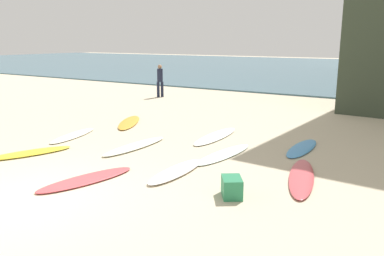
# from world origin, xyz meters

# --- Properties ---
(ground_plane) EXTENTS (120.00, 120.00, 0.00)m
(ground_plane) POSITION_xyz_m (0.00, 0.00, 0.00)
(ground_plane) COLOR beige
(ocean_water) EXTENTS (120.00, 40.00, 0.08)m
(ocean_water) POSITION_xyz_m (0.00, 35.67, 0.04)
(ocean_water) COLOR #426675
(ocean_water) RESTS_ON ground_plane
(surfboard_0) EXTENTS (0.53, 1.96, 0.09)m
(surfboard_0) POSITION_xyz_m (1.53, 2.68, 0.04)
(surfboard_0) COLOR white
(surfboard_0) RESTS_ON ground_plane
(surfboard_1) EXTENTS (1.09, 2.22, 0.07)m
(surfboard_1) POSITION_xyz_m (0.22, 1.32, 0.03)
(surfboard_1) COLOR #D94A4F
(surfboard_1) RESTS_ON ground_plane
(surfboard_2) EXTENTS (1.33, 2.16, 0.08)m
(surfboard_2) POSITION_xyz_m (-2.43, 1.89, 0.04)
(surfboard_2) COLOR yellow
(surfboard_2) RESTS_ON ground_plane
(surfboard_3) EXTENTS (0.61, 2.38, 0.08)m
(surfboard_3) POSITION_xyz_m (-0.57, 3.82, 0.04)
(surfboard_3) COLOR silver
(surfboard_3) RESTS_ON ground_plane
(surfboard_4) EXTENTS (0.76, 2.34, 0.06)m
(surfboard_4) POSITION_xyz_m (1.80, 4.41, 0.03)
(surfboard_4) COLOR white
(surfboard_4) RESTS_ON ground_plane
(surfboard_5) EXTENTS (1.68, 2.34, 0.08)m
(surfboard_5) POSITION_xyz_m (-2.72, 6.08, 0.04)
(surfboard_5) COLOR gold
(surfboard_5) RESTS_ON ground_plane
(surfboard_6) EXTENTS (0.54, 2.09, 0.06)m
(surfboard_6) POSITION_xyz_m (3.32, 5.98, 0.03)
(surfboard_6) COLOR #4595D8
(surfboard_6) RESTS_ON ground_plane
(surfboard_7) EXTENTS (1.00, 2.13, 0.06)m
(surfboard_7) POSITION_xyz_m (-2.94, 3.78, 0.03)
(surfboard_7) COLOR silver
(surfboard_7) RESTS_ON ground_plane
(surfboard_8) EXTENTS (0.67, 2.51, 0.07)m
(surfboard_8) POSITION_xyz_m (0.75, 5.94, 0.03)
(surfboard_8) COLOR white
(surfboard_8) RESTS_ON ground_plane
(surfboard_9) EXTENTS (1.12, 2.57, 0.08)m
(surfboard_9) POSITION_xyz_m (3.95, 3.75, 0.04)
(surfboard_9) COLOR #D44E55
(surfboard_9) RESTS_ON ground_plane
(beachgoer_near) EXTENTS (0.40, 0.40, 1.62)m
(beachgoer_near) POSITION_xyz_m (-5.53, 11.76, 0.90)
(beachgoer_near) COLOR #191E33
(beachgoer_near) RESTS_ON ground_plane
(beach_cooler) EXTENTS (0.56, 0.60, 0.37)m
(beach_cooler) POSITION_xyz_m (3.12, 2.13, 0.18)
(beach_cooler) COLOR #287F51
(beach_cooler) RESTS_ON ground_plane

